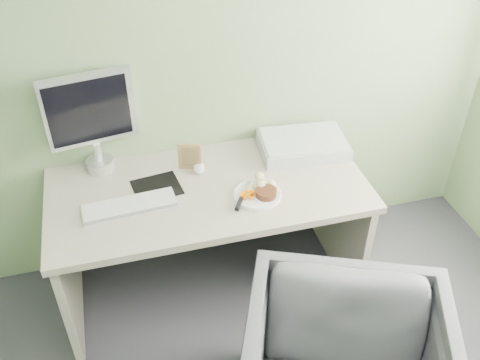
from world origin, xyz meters
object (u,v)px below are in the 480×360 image
object	(u,v)px
plate	(257,195)
monitor	(91,118)
desk	(209,214)

from	to	relation	value
plate	monitor	world-z (taller)	monitor
desk	plate	bearing A→B (deg)	-30.33
desk	monitor	size ratio (longest dim) A/B	2.99
monitor	plate	bearing A→B (deg)	-40.54
plate	monitor	xyz separation A→B (m)	(-0.73, 0.44, 0.30)
desk	monitor	distance (m)	0.77
plate	monitor	size ratio (longest dim) A/B	0.45
desk	monitor	world-z (taller)	monitor
desk	plate	size ratio (longest dim) A/B	6.70
plate	desk	bearing A→B (deg)	149.67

